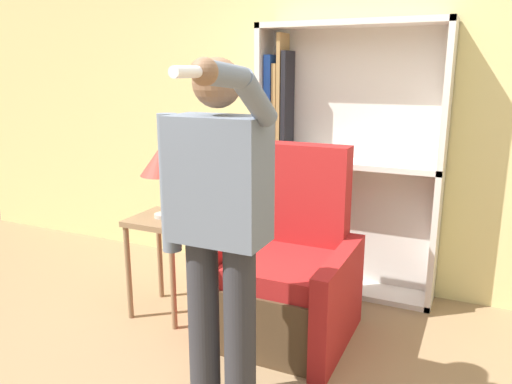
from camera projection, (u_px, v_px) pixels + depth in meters
name	position (u px, v px, depth m)	size (l,w,h in m)	color
wall_back	(371.00, 101.00, 3.57)	(8.00, 0.06, 2.80)	#DBCC84
bookcase	(326.00, 169.00, 3.66)	(1.32, 0.28, 1.94)	silver
armchair	(287.00, 278.00, 3.10)	(0.80, 0.81, 1.16)	#4C3823
person_standing	(218.00, 223.00, 2.21)	(0.58, 0.78, 1.67)	#2D2D33
side_table	(165.00, 237.00, 3.31)	(0.40, 0.40, 0.68)	#846647
table_lamp	(161.00, 163.00, 3.19)	(0.27, 0.27, 0.47)	#B7B2A8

